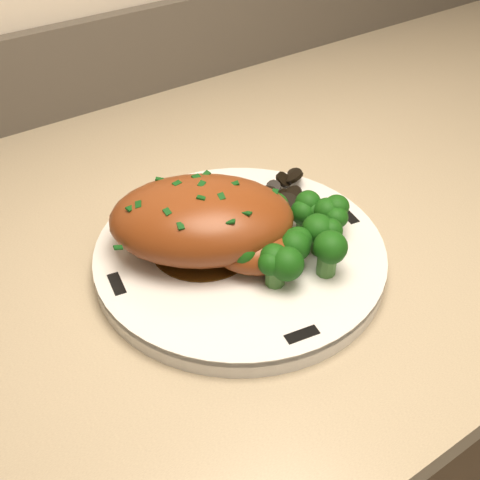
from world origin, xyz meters
TOP-DOWN VIEW (x-y plane):
  - counter at (-0.32, 1.67)m, footprint 1.88×0.64m
  - plate at (-0.62, 1.61)m, footprint 0.32×0.32m
  - rim_accent_0 at (-0.60, 1.73)m, footprint 0.03×0.01m
  - rim_accent_1 at (-0.73, 1.63)m, footprint 0.01×0.03m
  - rim_accent_2 at (-0.64, 1.49)m, footprint 0.03×0.01m
  - rim_accent_3 at (-0.50, 1.59)m, footprint 0.01×0.03m
  - gravy_pool at (-0.64, 1.63)m, footprint 0.10×0.10m
  - chicken_breast at (-0.64, 1.62)m, footprint 0.21×0.19m
  - mushroom_pile at (-0.55, 1.65)m, footprint 0.09×0.07m
  - broccoli_florets at (-0.58, 1.58)m, footprint 0.12×0.10m

SIDE VIEW (x-z plane):
  - counter at x=-0.32m, z-range -0.06..0.88m
  - plate at x=-0.62m, z-range 0.81..0.83m
  - rim_accent_0 at x=-0.60m, z-range 0.83..0.83m
  - rim_accent_1 at x=-0.73m, z-range 0.83..0.83m
  - rim_accent_2 at x=-0.64m, z-range 0.83..0.83m
  - rim_accent_3 at x=-0.50m, z-range 0.83..0.83m
  - gravy_pool at x=-0.64m, z-range 0.83..0.83m
  - mushroom_pile at x=-0.55m, z-range 0.82..0.85m
  - broccoli_florets at x=-0.58m, z-range 0.84..0.88m
  - chicken_breast at x=-0.64m, z-range 0.83..0.90m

